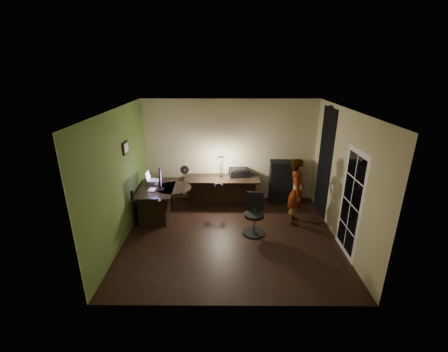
{
  "coord_description": "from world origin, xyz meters",
  "views": [
    {
      "loc": [
        -0.11,
        -5.62,
        3.49
      ],
      "look_at": [
        -0.15,
        1.05,
        1.0
      ],
      "focal_mm": 24.0,
      "sensor_mm": 36.0,
      "label": 1
    }
  ],
  "objects_px": {
    "desk_right": "(222,191)",
    "monitor": "(159,183)",
    "person": "(297,192)",
    "cabinet": "(284,182)",
    "desk_left": "(158,202)",
    "office_chair": "(254,215)"
  },
  "relations": [
    {
      "from": "desk_left",
      "to": "cabinet",
      "type": "xyz_separation_m",
      "value": [
        3.19,
        0.88,
        0.19
      ]
    },
    {
      "from": "desk_left",
      "to": "desk_right",
      "type": "xyz_separation_m",
      "value": [
        1.54,
        0.73,
        -0.02
      ]
    },
    {
      "from": "desk_right",
      "to": "cabinet",
      "type": "bearing_deg",
      "value": 5.61
    },
    {
      "from": "person",
      "to": "desk_left",
      "type": "bearing_deg",
      "value": 97.76
    },
    {
      "from": "cabinet",
      "to": "monitor",
      "type": "bearing_deg",
      "value": -159.36
    },
    {
      "from": "desk_right",
      "to": "cabinet",
      "type": "height_order",
      "value": "cabinet"
    },
    {
      "from": "cabinet",
      "to": "person",
      "type": "relative_size",
      "value": 0.73
    },
    {
      "from": "desk_right",
      "to": "person",
      "type": "height_order",
      "value": "person"
    },
    {
      "from": "desk_left",
      "to": "office_chair",
      "type": "bearing_deg",
      "value": -20.92
    },
    {
      "from": "desk_right",
      "to": "monitor",
      "type": "xyz_separation_m",
      "value": [
        -1.43,
        -0.86,
        0.57
      ]
    },
    {
      "from": "person",
      "to": "cabinet",
      "type": "bearing_deg",
      "value": 15.85
    },
    {
      "from": "monitor",
      "to": "person",
      "type": "height_order",
      "value": "person"
    },
    {
      "from": "office_chair",
      "to": "person",
      "type": "xyz_separation_m",
      "value": [
        1.0,
        0.5,
        0.33
      ]
    },
    {
      "from": "cabinet",
      "to": "monitor",
      "type": "height_order",
      "value": "cabinet"
    },
    {
      "from": "cabinet",
      "to": "person",
      "type": "bearing_deg",
      "value": -84.2
    },
    {
      "from": "desk_right",
      "to": "monitor",
      "type": "relative_size",
      "value": 4.03
    },
    {
      "from": "desk_left",
      "to": "office_chair",
      "type": "relative_size",
      "value": 1.47
    },
    {
      "from": "monitor",
      "to": "desk_left",
      "type": "bearing_deg",
      "value": 118.67
    },
    {
      "from": "desk_right",
      "to": "office_chair",
      "type": "bearing_deg",
      "value": -64.09
    },
    {
      "from": "desk_left",
      "to": "cabinet",
      "type": "bearing_deg",
      "value": 13.47
    },
    {
      "from": "person",
      "to": "desk_right",
      "type": "bearing_deg",
      "value": 72.23
    },
    {
      "from": "office_chair",
      "to": "person",
      "type": "relative_size",
      "value": 0.58
    }
  ]
}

